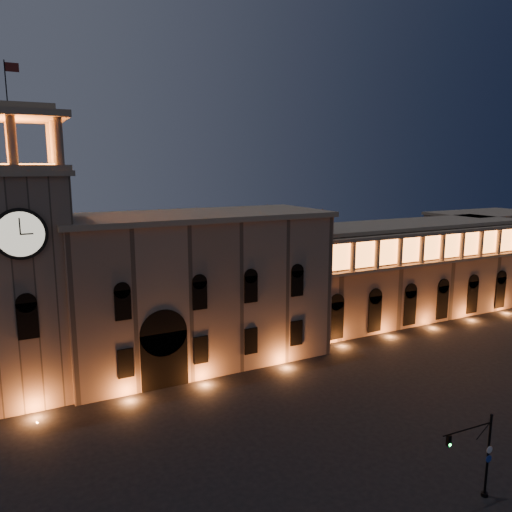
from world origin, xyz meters
name	(u,v)px	position (x,y,z in m)	size (l,w,h in m)	color
ground	(315,443)	(0.00, 0.00, 0.00)	(160.00, 160.00, 0.00)	black
government_building	(197,288)	(-2.08, 21.93, 8.77)	(30.80, 12.80, 17.60)	#8C715C
clock_tower	(22,274)	(-20.50, 20.98, 12.50)	(9.80, 9.80, 32.40)	#8C715C
colonnade_wing	(403,270)	(32.00, 23.92, 7.33)	(40.60, 11.50, 14.50)	#876C56
secondary_building	(485,252)	(58.00, 30.00, 7.00)	(20.00, 12.00, 14.00)	#876C56
traffic_light	(480,456)	(6.06, -11.13, 3.29)	(4.57, 0.55, 6.27)	black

